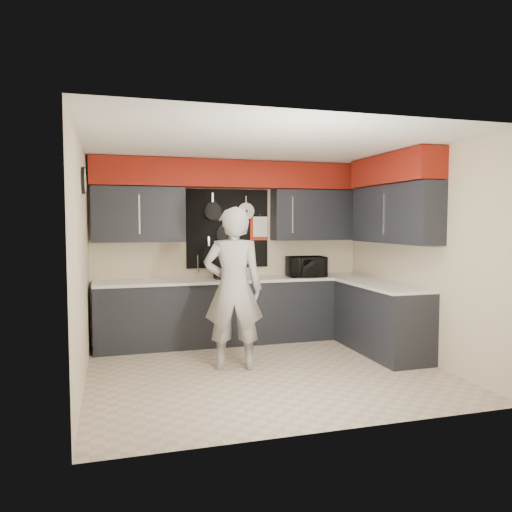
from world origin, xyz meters
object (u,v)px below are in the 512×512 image
object	(u,v)px
coffee_maker	(220,267)
utensil_crock	(229,272)
knife_block	(241,271)
person	(233,289)
microwave	(306,267)

from	to	relation	value
coffee_maker	utensil_crock	bearing A→B (deg)	11.34
knife_block	person	distance (m)	1.30
utensil_crock	coffee_maker	xyz separation A→B (m)	(-0.14, -0.03, 0.09)
utensil_crock	coffee_maker	bearing A→B (deg)	-168.23
microwave	person	world-z (taller)	person
person	knife_block	bearing A→B (deg)	-95.13
microwave	knife_block	distance (m)	0.98
coffee_maker	person	world-z (taller)	person
person	utensil_crock	bearing A→B (deg)	-88.12
microwave	utensil_crock	distance (m)	1.13
utensil_crock	microwave	bearing A→B (deg)	-6.75
microwave	knife_block	world-z (taller)	microwave
microwave	coffee_maker	xyz separation A→B (m)	(-1.26, 0.10, 0.02)
microwave	knife_block	bearing A→B (deg)	-179.25
knife_block	person	xyz separation A→B (m)	(-0.41, -1.23, -0.07)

